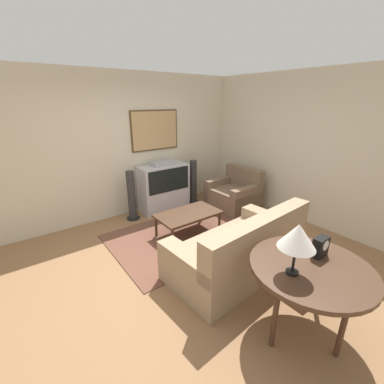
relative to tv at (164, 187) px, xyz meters
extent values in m
plane|color=#8E6642|center=(-0.75, -1.82, -0.49)|extent=(12.00, 12.00, 0.00)
cube|color=beige|center=(-0.75, 0.31, 0.86)|extent=(12.00, 0.06, 2.70)
cube|color=#4C381E|center=(0.00, 0.27, 1.13)|extent=(1.03, 0.03, 0.78)
cube|color=tan|center=(0.00, 0.25, 1.13)|extent=(0.98, 0.01, 0.73)
cube|color=beige|center=(1.88, -1.82, 0.86)|extent=(0.06, 12.00, 2.70)
cube|color=brown|center=(-0.24, -1.20, -0.49)|extent=(2.58, 1.74, 0.01)
cube|color=#B7B7BC|center=(0.00, 0.00, -0.28)|extent=(1.01, 0.45, 0.43)
cube|color=#B7B7BC|center=(0.00, 0.00, 0.20)|extent=(1.01, 0.45, 0.53)
cube|color=black|center=(0.00, -0.23, 0.20)|extent=(0.91, 0.01, 0.46)
cube|color=#9E9EA3|center=(0.00, 0.00, 0.51)|extent=(0.45, 0.25, 0.09)
cube|color=#9E8466|center=(-0.28, -2.34, -0.29)|extent=(1.92, 1.08, 0.40)
cube|color=#9E8466|center=(-0.25, -2.70, 0.16)|extent=(1.87, 0.34, 0.49)
cube|color=#9E8466|center=(0.53, -2.28, -0.21)|extent=(0.30, 0.97, 0.56)
cube|color=#9E8466|center=(-1.09, -2.39, -0.21)|extent=(0.30, 0.97, 0.56)
cube|color=#715F49|center=(0.16, -2.54, 0.08)|extent=(0.37, 0.14, 0.34)
cube|color=#715F49|center=(-0.68, -2.60, 0.08)|extent=(0.37, 0.14, 0.34)
cube|color=brown|center=(1.18, -0.83, -0.27)|extent=(0.83, 0.94, 0.44)
cube|color=brown|center=(1.51, -0.83, 0.15)|extent=(0.19, 0.93, 0.41)
cube|color=brown|center=(1.18, -0.44, -0.20)|extent=(0.82, 0.17, 0.58)
cube|color=brown|center=(1.19, -1.22, -0.20)|extent=(0.82, 0.17, 0.58)
cube|color=#472D1E|center=(-0.24, -1.19, -0.11)|extent=(1.06, 0.61, 0.04)
cylinder|color=#472D1E|center=(-0.72, -1.45, -0.31)|extent=(0.04, 0.04, 0.36)
cylinder|color=#472D1E|center=(0.24, -1.45, -0.31)|extent=(0.04, 0.04, 0.36)
cylinder|color=#472D1E|center=(-0.72, -0.93, -0.31)|extent=(0.04, 0.04, 0.36)
cylinder|color=#472D1E|center=(0.24, -0.93, -0.31)|extent=(0.04, 0.04, 0.36)
cylinder|color=#472D1E|center=(-0.47, -3.45, 0.24)|extent=(1.11, 1.11, 0.04)
cube|color=#472D1E|center=(-0.47, -3.45, 0.18)|extent=(0.95, 0.44, 0.08)
cylinder|color=#472D1E|center=(-0.86, -3.39, -0.14)|extent=(0.05, 0.05, 0.71)
cylinder|color=#472D1E|center=(-0.08, -3.39, -0.14)|extent=(0.05, 0.05, 0.71)
cylinder|color=#472D1E|center=(-0.47, -3.81, -0.14)|extent=(0.05, 0.05, 0.71)
cylinder|color=black|center=(-0.70, -3.40, 0.28)|extent=(0.11, 0.11, 0.02)
cylinder|color=black|center=(-0.70, -3.40, 0.50)|extent=(0.02, 0.02, 0.41)
cone|color=silver|center=(-0.70, -3.40, 0.64)|extent=(0.32, 0.32, 0.22)
cube|color=black|center=(-0.25, -3.40, 0.37)|extent=(0.17, 0.09, 0.20)
cylinder|color=white|center=(-0.25, -3.45, 0.40)|extent=(0.10, 0.01, 0.10)
cylinder|color=black|center=(-0.74, -0.04, -0.48)|extent=(0.25, 0.25, 0.02)
cylinder|color=#2D2D2D|center=(-0.74, -0.04, -0.01)|extent=(0.15, 0.15, 0.96)
cylinder|color=black|center=(0.74, -0.04, -0.48)|extent=(0.25, 0.25, 0.02)
cylinder|color=#2D2D2D|center=(0.74, -0.04, -0.01)|extent=(0.15, 0.15, 0.96)
camera|label=1|loc=(-2.54, -4.38, 1.71)|focal=24.00mm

